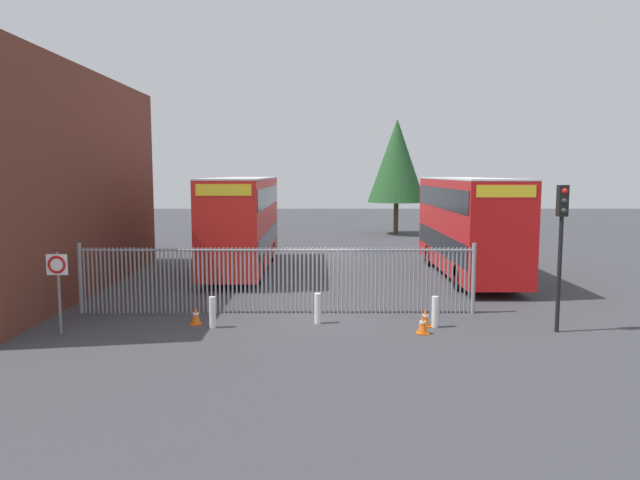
{
  "coord_description": "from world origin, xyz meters",
  "views": [
    {
      "loc": [
        -0.02,
        -19.46,
        4.65
      ],
      "look_at": [
        0.0,
        4.0,
        2.0
      ],
      "focal_mm": 33.51,
      "sensor_mm": 36.0,
      "label": 1
    }
  ],
  "objects_px": {
    "speed_limit_sign_post": "(57,274)",
    "traffic_light_kerbside": "(561,231)",
    "double_decker_bus_behind_fence_left": "(242,220)",
    "bollard_near_left": "(212,312)",
    "bollard_center_front": "(317,308)",
    "double_decker_bus_near_gate": "(467,223)",
    "bollard_near_right": "(434,312)",
    "traffic_cone_near_kerb": "(422,324)",
    "traffic_cone_by_gate": "(425,317)",
    "traffic_cone_mid_forecourt": "(195,315)"
  },
  "relations": [
    {
      "from": "bollard_near_left",
      "to": "traffic_light_kerbside",
      "type": "height_order",
      "value": "traffic_light_kerbside"
    },
    {
      "from": "bollard_near_left",
      "to": "traffic_cone_by_gate",
      "type": "relative_size",
      "value": 1.61
    },
    {
      "from": "bollard_near_left",
      "to": "traffic_cone_by_gate",
      "type": "bearing_deg",
      "value": 1.0
    },
    {
      "from": "bollard_near_left",
      "to": "traffic_cone_by_gate",
      "type": "height_order",
      "value": "bollard_near_left"
    },
    {
      "from": "bollard_center_front",
      "to": "traffic_cone_by_gate",
      "type": "height_order",
      "value": "bollard_center_front"
    },
    {
      "from": "speed_limit_sign_post",
      "to": "traffic_light_kerbside",
      "type": "distance_m",
      "value": 14.5
    },
    {
      "from": "traffic_cone_near_kerb",
      "to": "bollard_center_front",
      "type": "bearing_deg",
      "value": 158.65
    },
    {
      "from": "double_decker_bus_behind_fence_left",
      "to": "traffic_cone_mid_forecourt",
      "type": "height_order",
      "value": "double_decker_bus_behind_fence_left"
    },
    {
      "from": "double_decker_bus_behind_fence_left",
      "to": "bollard_near_left",
      "type": "height_order",
      "value": "double_decker_bus_behind_fence_left"
    },
    {
      "from": "traffic_cone_mid_forecourt",
      "to": "speed_limit_sign_post",
      "type": "height_order",
      "value": "speed_limit_sign_post"
    },
    {
      "from": "speed_limit_sign_post",
      "to": "traffic_light_kerbside",
      "type": "xyz_separation_m",
      "value": [
        14.45,
        0.31,
        1.21
      ]
    },
    {
      "from": "traffic_cone_by_gate",
      "to": "double_decker_bus_near_gate",
      "type": "bearing_deg",
      "value": 69.0
    },
    {
      "from": "double_decker_bus_near_gate",
      "to": "traffic_cone_near_kerb",
      "type": "height_order",
      "value": "double_decker_bus_near_gate"
    },
    {
      "from": "bollard_near_right",
      "to": "traffic_light_kerbside",
      "type": "height_order",
      "value": "traffic_light_kerbside"
    },
    {
      "from": "double_decker_bus_near_gate",
      "to": "traffic_light_kerbside",
      "type": "relative_size",
      "value": 2.51
    },
    {
      "from": "bollard_near_right",
      "to": "traffic_cone_by_gate",
      "type": "bearing_deg",
      "value": 168.19
    },
    {
      "from": "double_decker_bus_near_gate",
      "to": "traffic_light_kerbside",
      "type": "bearing_deg",
      "value": -87.91
    },
    {
      "from": "bollard_center_front",
      "to": "traffic_cone_by_gate",
      "type": "xyz_separation_m",
      "value": [
        3.26,
        -0.41,
        -0.19
      ]
    },
    {
      "from": "traffic_cone_mid_forecourt",
      "to": "traffic_light_kerbside",
      "type": "xyz_separation_m",
      "value": [
        10.78,
        -0.85,
        2.7
      ]
    },
    {
      "from": "double_decker_bus_behind_fence_left",
      "to": "speed_limit_sign_post",
      "type": "distance_m",
      "value": 11.97
    },
    {
      "from": "double_decker_bus_near_gate",
      "to": "speed_limit_sign_post",
      "type": "bearing_deg",
      "value": -145.18
    },
    {
      "from": "bollard_near_right",
      "to": "bollard_center_front",
      "type": "bearing_deg",
      "value": 172.52
    },
    {
      "from": "bollard_near_left",
      "to": "bollard_near_right",
      "type": "distance_m",
      "value": 6.7
    },
    {
      "from": "traffic_light_kerbside",
      "to": "speed_limit_sign_post",
      "type": "bearing_deg",
      "value": -178.77
    },
    {
      "from": "traffic_light_kerbside",
      "to": "bollard_near_right",
      "type": "bearing_deg",
      "value": 171.42
    },
    {
      "from": "speed_limit_sign_post",
      "to": "traffic_light_kerbside",
      "type": "height_order",
      "value": "traffic_light_kerbside"
    },
    {
      "from": "double_decker_bus_behind_fence_left",
      "to": "traffic_cone_near_kerb",
      "type": "height_order",
      "value": "double_decker_bus_behind_fence_left"
    },
    {
      "from": "double_decker_bus_near_gate",
      "to": "traffic_light_kerbside",
      "type": "height_order",
      "value": "double_decker_bus_near_gate"
    },
    {
      "from": "double_decker_bus_near_gate",
      "to": "traffic_light_kerbside",
      "type": "distance_m",
      "value": 9.52
    },
    {
      "from": "bollard_near_left",
      "to": "bollard_center_front",
      "type": "distance_m",
      "value": 3.2
    },
    {
      "from": "bollard_near_left",
      "to": "bollard_near_right",
      "type": "relative_size",
      "value": 1.0
    },
    {
      "from": "bollard_near_right",
      "to": "traffic_cone_near_kerb",
      "type": "bearing_deg",
      "value": -123.63
    },
    {
      "from": "double_decker_bus_near_gate",
      "to": "double_decker_bus_behind_fence_left",
      "type": "xyz_separation_m",
      "value": [
        -10.28,
        1.51,
        0.0
      ]
    },
    {
      "from": "double_decker_bus_near_gate",
      "to": "double_decker_bus_behind_fence_left",
      "type": "relative_size",
      "value": 1.0
    },
    {
      "from": "double_decker_bus_near_gate",
      "to": "speed_limit_sign_post",
      "type": "height_order",
      "value": "double_decker_bus_near_gate"
    },
    {
      "from": "double_decker_bus_behind_fence_left",
      "to": "traffic_cone_by_gate",
      "type": "bearing_deg",
      "value": -56.66
    },
    {
      "from": "double_decker_bus_behind_fence_left",
      "to": "bollard_near_right",
      "type": "xyz_separation_m",
      "value": [
        7.13,
        -10.48,
        -1.95
      ]
    },
    {
      "from": "traffic_cone_mid_forecourt",
      "to": "traffic_light_kerbside",
      "type": "bearing_deg",
      "value": -4.49
    },
    {
      "from": "double_decker_bus_near_gate",
      "to": "bollard_near_right",
      "type": "xyz_separation_m",
      "value": [
        -3.14,
        -8.97,
        -1.95
      ]
    },
    {
      "from": "bollard_near_left",
      "to": "traffic_cone_by_gate",
      "type": "distance_m",
      "value": 6.43
    },
    {
      "from": "double_decker_bus_behind_fence_left",
      "to": "traffic_cone_mid_forecourt",
      "type": "xyz_separation_m",
      "value": [
        -0.15,
        -10.16,
        -2.13
      ]
    },
    {
      "from": "bollard_center_front",
      "to": "speed_limit_sign_post",
      "type": "height_order",
      "value": "speed_limit_sign_post"
    },
    {
      "from": "bollard_center_front",
      "to": "traffic_cone_mid_forecourt",
      "type": "bearing_deg",
      "value": -177.78
    },
    {
      "from": "bollard_near_left",
      "to": "traffic_light_kerbside",
      "type": "distance_m",
      "value": 10.51
    },
    {
      "from": "bollard_center_front",
      "to": "traffic_cone_mid_forecourt",
      "type": "xyz_separation_m",
      "value": [
        -3.75,
        -0.15,
        -0.19
      ]
    },
    {
      "from": "traffic_cone_near_kerb",
      "to": "traffic_light_kerbside",
      "type": "relative_size",
      "value": 0.14
    },
    {
      "from": "bollard_near_right",
      "to": "speed_limit_sign_post",
      "type": "height_order",
      "value": "speed_limit_sign_post"
    },
    {
      "from": "speed_limit_sign_post",
      "to": "double_decker_bus_behind_fence_left",
      "type": "bearing_deg",
      "value": 71.34
    },
    {
      "from": "traffic_cone_by_gate",
      "to": "traffic_cone_near_kerb",
      "type": "xyz_separation_m",
      "value": [
        -0.21,
        -0.79,
        0.0
      ]
    },
    {
      "from": "traffic_cone_by_gate",
      "to": "bollard_near_left",
      "type": "bearing_deg",
      "value": -179.0
    }
  ]
}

